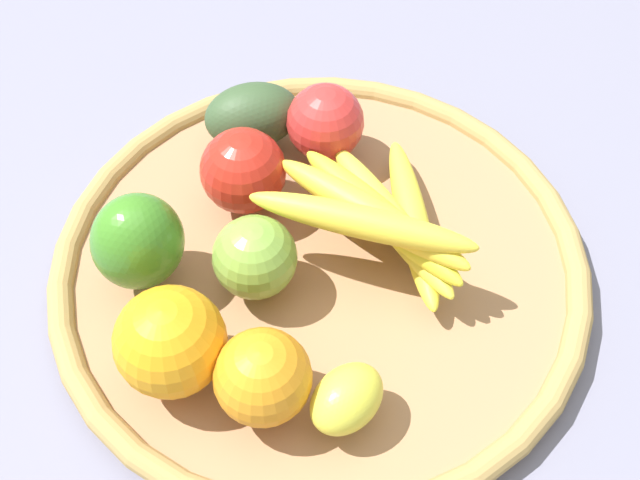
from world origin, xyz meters
The scene contains 11 objects.
ground_plane centered at (0.00, 0.00, 0.00)m, with size 2.40×2.40×0.00m, color slate.
basket centered at (0.00, 0.00, 0.01)m, with size 0.46×0.46×0.03m.
orange_0 centered at (-0.13, 0.06, 0.06)m, with size 0.07×0.07×0.07m, color orange.
apple_1 centered at (-0.02, 0.05, 0.06)m, with size 0.07×0.07×0.07m, color #77A13C.
bell_pepper centered at (0.00, 0.14, 0.07)m, with size 0.07×0.07×0.09m, color #3C7C22.
lemon_0 centered at (-0.15, 0.00, 0.05)m, with size 0.06×0.04×0.04m, color yellow.
banana_bunch centered at (0.00, -0.05, 0.07)m, with size 0.19×0.18×0.07m.
apple_2 centered at (0.07, 0.06, 0.07)m, with size 0.07×0.07×0.07m, color red.
apple_0 centered at (0.12, -0.02, 0.06)m, with size 0.07×0.07×0.07m, color red.
avocado centered at (0.14, 0.04, 0.06)m, with size 0.09×0.06×0.06m, color #354D2D.
orange_1 centered at (-0.09, 0.12, 0.07)m, with size 0.08×0.08×0.08m, color orange.
Camera 1 is at (-0.40, 0.05, 0.58)m, focal length 45.82 mm.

